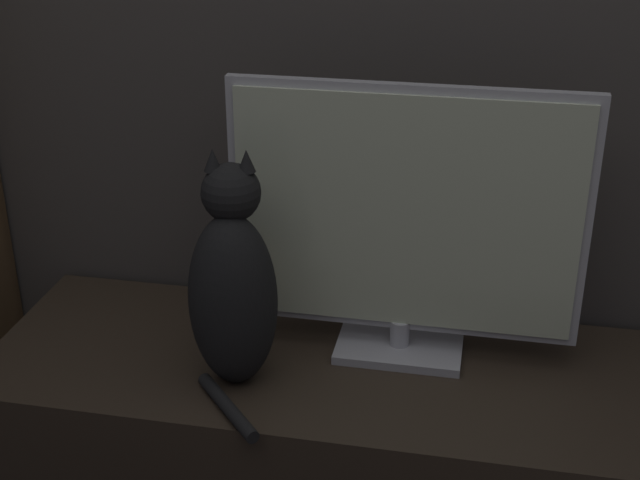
# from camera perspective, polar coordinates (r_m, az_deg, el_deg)

# --- Properties ---
(tv_stand) EXTENTS (1.55, 0.56, 0.44)m
(tv_stand) POSITION_cam_1_polar(r_m,az_deg,el_deg) (2.11, 0.90, -12.82)
(tv_stand) COLOR #33281E
(tv_stand) RESTS_ON ground_plane
(tv) EXTENTS (0.76, 0.17, 0.62)m
(tv) POSITION_cam_1_polar(r_m,az_deg,el_deg) (1.89, 5.45, 1.10)
(tv) COLOR #B7B7BC
(tv) RESTS_ON tv_stand
(cat) EXTENTS (0.21, 0.31, 0.51)m
(cat) POSITION_cam_1_polar(r_m,az_deg,el_deg) (1.83, -5.58, -3.09)
(cat) COLOR black
(cat) RESTS_ON tv_stand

